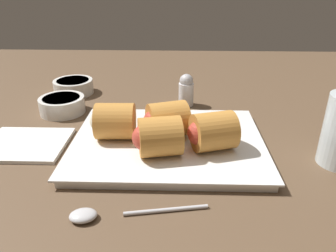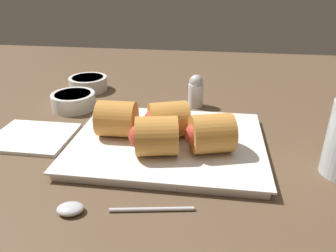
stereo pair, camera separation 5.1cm
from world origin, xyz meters
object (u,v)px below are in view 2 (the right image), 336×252
at_px(serving_plate, 168,143).
at_px(dipping_bowl_near, 73,100).
at_px(salt_shaker, 196,91).
at_px(spoon, 89,209).
at_px(dipping_bowl_far, 88,83).
at_px(napkin, 33,137).

relative_size(serving_plate, dipping_bowl_near, 3.43).
bearing_deg(salt_shaker, spoon, -106.48).
bearing_deg(serving_plate, dipping_bowl_far, 132.45).
relative_size(dipping_bowl_far, napkin, 0.67).
xyz_separation_m(dipping_bowl_near, spoon, (0.14, -0.30, -0.01)).
distance_m(dipping_bowl_far, salt_shaker, 0.27).
distance_m(dipping_bowl_far, napkin, 0.25).
bearing_deg(dipping_bowl_far, salt_shaker, -14.01).
bearing_deg(spoon, serving_plate, 67.08).
bearing_deg(dipping_bowl_near, dipping_bowl_far, 94.97).
relative_size(serving_plate, salt_shaker, 4.47).
bearing_deg(dipping_bowl_far, dipping_bowl_near, -85.03).
xyz_separation_m(dipping_bowl_near, napkin, (-0.02, -0.14, -0.01)).
bearing_deg(dipping_bowl_near, serving_plate, -32.13).
relative_size(dipping_bowl_far, spoon, 0.54).
bearing_deg(napkin, dipping_bowl_near, 82.73).
height_order(dipping_bowl_far, napkin, dipping_bowl_far).
bearing_deg(dipping_bowl_far, spoon, -69.68).
xyz_separation_m(spoon, salt_shaker, (0.10, 0.35, 0.03)).
bearing_deg(salt_shaker, dipping_bowl_far, 165.99).
height_order(dipping_bowl_far, salt_shaker, salt_shaker).
distance_m(napkin, salt_shaker, 0.32).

